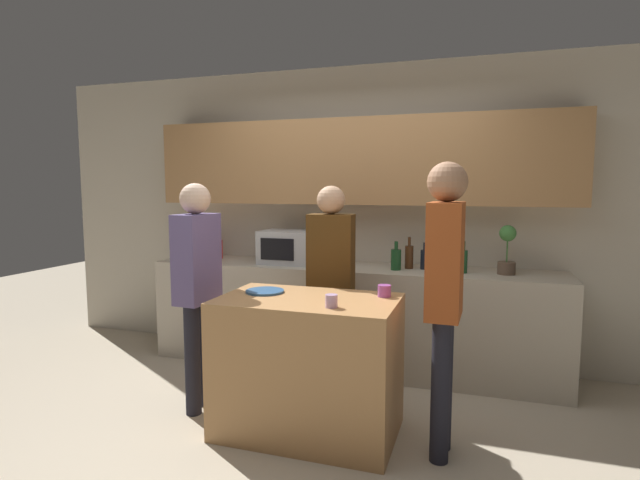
{
  "coord_description": "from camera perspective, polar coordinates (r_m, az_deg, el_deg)",
  "views": [
    {
      "loc": [
        1.09,
        -2.82,
        1.61
      ],
      "look_at": [
        0.04,
        0.4,
        1.25
      ],
      "focal_mm": 28.0,
      "sensor_mm": 36.0,
      "label": 1
    }
  ],
  "objects": [
    {
      "name": "person_right",
      "position": [
        3.64,
        -13.85,
        -4.19
      ],
      "size": [
        0.22,
        0.35,
        1.63
      ],
      "rotation": [
        0.0,
        0.0,
        -1.65
      ],
      "color": "black",
      "rests_on": "ground_plane"
    },
    {
      "name": "plate_on_island",
      "position": [
        3.41,
        -6.33,
        -5.84
      ],
      "size": [
        0.26,
        0.26,
        0.01
      ],
      "color": "#2D5684",
      "rests_on": "kitchen_island"
    },
    {
      "name": "toaster",
      "position": [
        4.94,
        -12.83,
        -1.09
      ],
      "size": [
        0.26,
        0.16,
        0.18
      ],
      "color": "#B21E19",
      "rests_on": "back_counter"
    },
    {
      "name": "bottle_5",
      "position": [
        4.21,
        16.08,
        -2.31
      ],
      "size": [
        0.06,
        0.06,
        0.26
      ],
      "color": "#194723",
      "rests_on": "back_counter"
    },
    {
      "name": "kitchen_island",
      "position": [
        3.35,
        -1.36,
        -14.14
      ],
      "size": [
        1.15,
        0.7,
        0.9
      ],
      "color": "#B27F4C",
      "rests_on": "ground_plane"
    },
    {
      "name": "person_left",
      "position": [
        3.0,
        14.06,
        -4.78
      ],
      "size": [
        0.23,
        0.35,
        1.75
      ],
      "rotation": [
        0.0,
        0.0,
        1.54
      ],
      "color": "black",
      "rests_on": "ground_plane"
    },
    {
      "name": "ground_plane",
      "position": [
        3.42,
        -2.97,
        -21.93
      ],
      "size": [
        14.0,
        14.0,
        0.0
      ],
      "primitive_type": "plane",
      "color": "#BCAD93"
    },
    {
      "name": "bottle_1",
      "position": [
        4.33,
        10.14,
        -1.86
      ],
      "size": [
        0.07,
        0.07,
        0.27
      ],
      "color": "#472814",
      "rests_on": "back_counter"
    },
    {
      "name": "person_center",
      "position": [
        3.79,
        1.25,
        -3.77
      ],
      "size": [
        0.35,
        0.21,
        1.61
      ],
      "rotation": [
        0.0,
        0.0,
        -3.09
      ],
      "color": "black",
      "rests_on": "ground_plane"
    },
    {
      "name": "bottle_3",
      "position": [
        4.32,
        13.3,
        -2.11
      ],
      "size": [
        0.06,
        0.06,
        0.24
      ],
      "color": "#194723",
      "rests_on": "back_counter"
    },
    {
      "name": "back_counter",
      "position": [
        4.5,
        3.42,
        -8.74
      ],
      "size": [
        3.6,
        0.62,
        0.91
      ],
      "color": "#B7AD99",
      "rests_on": "ground_plane"
    },
    {
      "name": "cup_1",
      "position": [
        3.29,
        7.37,
        -5.78
      ],
      "size": [
        0.09,
        0.09,
        0.08
      ],
      "color": "#A34DAA",
      "rests_on": "kitchen_island"
    },
    {
      "name": "bottle_2",
      "position": [
        4.32,
        11.84,
        -2.14
      ],
      "size": [
        0.07,
        0.07,
        0.23
      ],
      "color": "black",
      "rests_on": "back_counter"
    },
    {
      "name": "bottle_0",
      "position": [
        4.24,
        8.68,
        -2.15
      ],
      "size": [
        0.09,
        0.09,
        0.24
      ],
      "color": "#194723",
      "rests_on": "back_counter"
    },
    {
      "name": "cup_0",
      "position": [
        2.98,
        1.32,
        -6.98
      ],
      "size": [
        0.07,
        0.07,
        0.08
      ],
      "color": "#C6A3D2",
      "rests_on": "kitchen_island"
    },
    {
      "name": "back_wall",
      "position": [
        4.61,
        4.36,
        5.24
      ],
      "size": [
        6.4,
        0.4,
        2.7
      ],
      "color": "beige",
      "rests_on": "ground_plane"
    },
    {
      "name": "microwave",
      "position": [
        4.55,
        -3.41,
        -0.8
      ],
      "size": [
        0.52,
        0.39,
        0.3
      ],
      "color": "#B7BABC",
      "rests_on": "back_counter"
    },
    {
      "name": "bottle_4",
      "position": [
        4.2,
        14.52,
        -2.38
      ],
      "size": [
        0.06,
        0.06,
        0.24
      ],
      "color": "#472814",
      "rests_on": "back_counter"
    },
    {
      "name": "potted_plant",
      "position": [
        4.24,
        20.6,
        -1.05
      ],
      "size": [
        0.14,
        0.14,
        0.4
      ],
      "color": "brown",
      "rests_on": "back_counter"
    }
  ]
}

